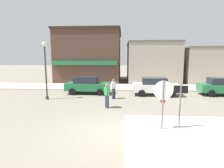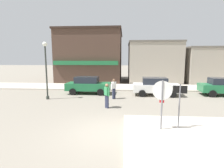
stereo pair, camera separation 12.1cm
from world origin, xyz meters
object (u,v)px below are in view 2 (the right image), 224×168
(one_way_sign, at_px, (179,102))
(parked_car_third, at_px, (224,86))
(stop_sign, at_px, (162,99))
(lamp_post, at_px, (46,62))
(parked_car_second, at_px, (156,86))
(pedestrian_crossing_near, at_px, (107,95))
(parked_car_nearest, at_px, (88,85))
(pedestrian_crossing_far, at_px, (114,88))

(one_way_sign, relative_size, parked_car_third, 0.51)
(stop_sign, height_order, one_way_sign, stop_sign)
(parked_car_third, bearing_deg, lamp_post, -170.78)
(one_way_sign, xyz_separation_m, parked_car_second, (0.35, 7.79, -0.52))
(stop_sign, xyz_separation_m, pedestrian_crossing_near, (-2.73, 3.68, -0.65))
(lamp_post, relative_size, parked_car_third, 1.10)
(parked_car_second, bearing_deg, lamp_post, -166.37)
(lamp_post, xyz_separation_m, parked_car_nearest, (2.76, 2.50, -2.15))
(lamp_post, distance_m, parked_car_second, 9.36)
(stop_sign, xyz_separation_m, lamp_post, (-7.71, 5.84, 1.44))
(stop_sign, bearing_deg, pedestrian_crossing_near, 126.60)
(one_way_sign, bearing_deg, parked_car_second, 87.44)
(stop_sign, distance_m, pedestrian_crossing_near, 4.63)
(lamp_post, height_order, parked_car_nearest, lamp_post)
(one_way_sign, height_order, pedestrian_crossing_near, one_way_sign)
(parked_car_second, distance_m, pedestrian_crossing_near, 5.80)
(lamp_post, distance_m, parked_car_third, 15.08)
(one_way_sign, distance_m, pedestrian_crossing_far, 6.96)
(parked_car_second, relative_size, pedestrian_crossing_far, 2.53)
(lamp_post, relative_size, pedestrian_crossing_far, 2.82)
(lamp_post, bearing_deg, pedestrian_crossing_far, 5.46)
(one_way_sign, xyz_separation_m, pedestrian_crossing_near, (-3.53, 3.48, -0.46))
(parked_car_nearest, bearing_deg, one_way_sign, -54.82)
(parked_car_second, bearing_deg, pedestrian_crossing_near, -131.99)
(lamp_post, xyz_separation_m, parked_car_third, (14.73, 2.39, -2.15))
(parked_car_nearest, relative_size, pedestrian_crossing_far, 2.51)
(stop_sign, xyz_separation_m, parked_car_nearest, (-4.94, 8.35, -0.71))
(stop_sign, distance_m, parked_car_third, 10.85)
(parked_car_nearest, bearing_deg, lamp_post, -137.82)
(parked_car_nearest, xyz_separation_m, parked_car_second, (6.09, -0.36, 0.00))
(parked_car_third, relative_size, pedestrian_crossing_near, 2.56)
(stop_sign, bearing_deg, parked_car_second, 81.85)
(pedestrian_crossing_near, xyz_separation_m, pedestrian_crossing_far, (0.29, 2.66, 0.00))
(stop_sign, height_order, parked_car_second, stop_sign)
(parked_car_nearest, bearing_deg, parked_car_third, -0.54)
(stop_sign, distance_m, parked_car_second, 8.10)
(pedestrian_crossing_far, bearing_deg, pedestrian_crossing_near, -96.26)
(pedestrian_crossing_far, bearing_deg, parked_car_second, 24.62)
(stop_sign, relative_size, parked_car_nearest, 0.57)
(parked_car_second, height_order, parked_car_third, same)
(lamp_post, distance_m, parked_car_nearest, 4.30)
(stop_sign, height_order, parked_car_nearest, stop_sign)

